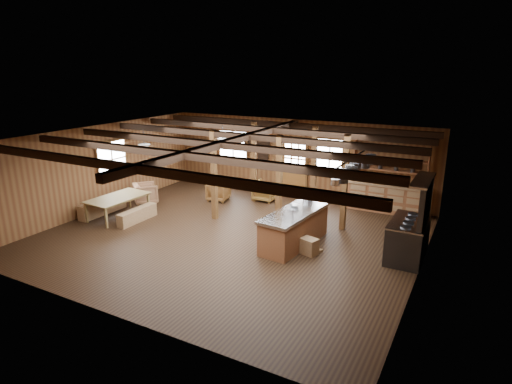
% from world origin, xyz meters
% --- Properties ---
extents(room, '(10.04, 9.04, 2.84)m').
position_xyz_m(room, '(0.00, 0.00, 1.40)').
color(room, black).
rests_on(room, ground).
extents(ceiling_joists, '(9.80, 8.82, 0.18)m').
position_xyz_m(ceiling_joists, '(0.00, 0.18, 2.68)').
color(ceiling_joists, black).
rests_on(ceiling_joists, ceiling).
extents(timber_posts, '(3.95, 2.35, 2.80)m').
position_xyz_m(timber_posts, '(0.52, 2.08, 1.40)').
color(timber_posts, '#4F2C16').
rests_on(timber_posts, floor).
extents(back_door, '(1.02, 0.08, 2.15)m').
position_xyz_m(back_door, '(0.00, 4.45, 0.88)').
color(back_door, brown).
rests_on(back_door, floor).
extents(window_back_left, '(1.32, 0.06, 1.32)m').
position_xyz_m(window_back_left, '(-2.60, 4.46, 1.60)').
color(window_back_left, white).
rests_on(window_back_left, wall_back).
extents(window_back_right, '(1.02, 0.06, 1.32)m').
position_xyz_m(window_back_right, '(1.30, 4.46, 1.60)').
color(window_back_right, white).
rests_on(window_back_right, wall_back).
extents(window_left, '(0.14, 1.24, 1.32)m').
position_xyz_m(window_left, '(-4.96, 0.50, 1.60)').
color(window_left, white).
rests_on(window_left, wall_back).
extents(notice_boards, '(1.08, 0.03, 0.90)m').
position_xyz_m(notice_boards, '(-1.50, 4.46, 1.64)').
color(notice_boards, silver).
rests_on(notice_boards, wall_back).
extents(back_counter, '(2.55, 0.60, 2.45)m').
position_xyz_m(back_counter, '(3.40, 4.20, 0.60)').
color(back_counter, brown).
rests_on(back_counter, floor).
extents(pendant_lamps, '(1.86, 2.36, 0.66)m').
position_xyz_m(pendant_lamps, '(-2.25, 1.00, 2.25)').
color(pendant_lamps, '#323234').
rests_on(pendant_lamps, ceiling).
extents(pot_rack, '(0.42, 3.00, 0.44)m').
position_xyz_m(pot_rack, '(3.31, 0.35, 2.29)').
color(pot_rack, '#323234').
rests_on(pot_rack, ceiling).
extents(kitchen_island, '(1.12, 2.58, 1.20)m').
position_xyz_m(kitchen_island, '(1.80, 0.30, 0.48)').
color(kitchen_island, brown).
rests_on(kitchen_island, floor).
extents(step_stool, '(0.55, 0.46, 0.42)m').
position_xyz_m(step_stool, '(2.38, -0.09, 0.21)').
color(step_stool, brown).
rests_on(step_stool, floor).
extents(commercial_range, '(0.86, 1.67, 2.07)m').
position_xyz_m(commercial_range, '(4.65, 0.85, 0.66)').
color(commercial_range, '#323234').
rests_on(commercial_range, floor).
extents(dining_table, '(1.16, 1.96, 0.67)m').
position_xyz_m(dining_table, '(-3.90, -0.35, 0.34)').
color(dining_table, olive).
rests_on(dining_table, floor).
extents(bench_wall, '(0.33, 1.74, 0.48)m').
position_xyz_m(bench_wall, '(-4.65, -0.35, 0.24)').
color(bench_wall, brown).
rests_on(bench_wall, floor).
extents(bench_aisle, '(0.28, 1.47, 0.40)m').
position_xyz_m(bench_aisle, '(-3.16, -0.35, 0.20)').
color(bench_aisle, brown).
rests_on(bench_aisle, floor).
extents(armchair_a, '(0.81, 0.83, 0.65)m').
position_xyz_m(armchair_a, '(-2.14, 2.65, 0.33)').
color(armchair_a, brown).
rests_on(armchair_a, floor).
extents(armchair_b, '(0.77, 0.79, 0.70)m').
position_xyz_m(armchair_b, '(-0.67, 3.44, 0.35)').
color(armchair_b, brown).
rests_on(armchair_b, floor).
extents(armchair_c, '(1.07, 1.08, 0.71)m').
position_xyz_m(armchair_c, '(-4.20, 1.18, 0.35)').
color(armchair_c, '#9C6A47').
rests_on(armchair_c, floor).
extents(counter_pot, '(0.28, 0.28, 0.17)m').
position_xyz_m(counter_pot, '(1.76, 1.30, 1.02)').
color(counter_pot, silver).
rests_on(counter_pot, kitchen_island).
extents(bowl, '(0.30, 0.30, 0.07)m').
position_xyz_m(bowl, '(1.63, 0.63, 0.97)').
color(bowl, silver).
rests_on(bowl, kitchen_island).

